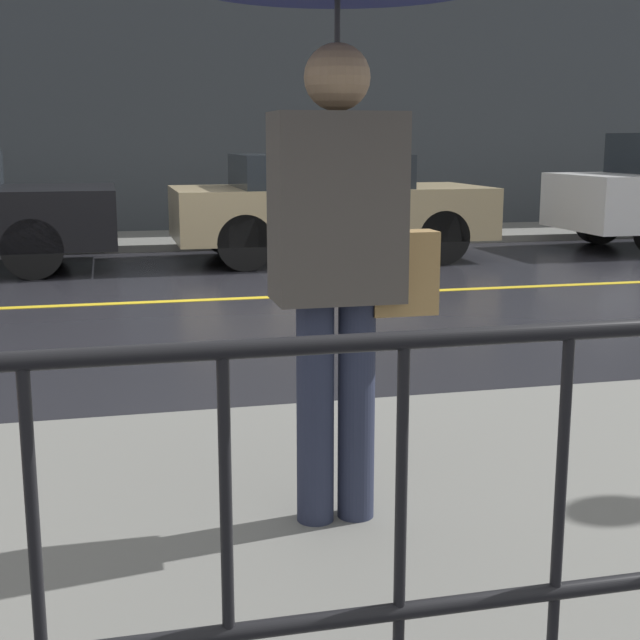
% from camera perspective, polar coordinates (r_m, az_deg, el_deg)
% --- Properties ---
extents(ground_plane, '(80.00, 80.00, 0.00)m').
position_cam_1_polar(ground_plane, '(8.53, -5.06, 1.37)').
color(ground_plane, black).
extents(sidewalk_near, '(28.00, 3.19, 0.10)m').
position_cam_1_polar(sidewalk_near, '(3.45, 8.77, -13.24)').
color(sidewalk_near, slate).
rests_on(sidewalk_near, ground_plane).
extents(sidewalk_far, '(28.00, 1.98, 0.10)m').
position_cam_1_polar(sidewalk_far, '(13.25, -8.16, 5.11)').
color(sidewalk_far, slate).
rests_on(sidewalk_far, ground_plane).
extents(lane_marking, '(25.20, 0.12, 0.01)m').
position_cam_1_polar(lane_marking, '(8.53, -5.06, 1.40)').
color(lane_marking, gold).
rests_on(lane_marking, ground_plane).
extents(building_storefront, '(28.00, 0.30, 6.12)m').
position_cam_1_polar(building_storefront, '(14.39, -8.97, 17.59)').
color(building_storefront, '#383D42').
rests_on(building_storefront, ground_plane).
extents(pedestrian, '(1.07, 1.07, 2.13)m').
position_cam_1_polar(pedestrian, '(3.13, 1.21, 17.00)').
color(pedestrian, '#23283D').
rests_on(pedestrian, sidewalk_near).
extents(car_tan, '(3.90, 1.76, 1.31)m').
position_cam_1_polar(car_tan, '(11.28, 0.46, 7.41)').
color(car_tan, tan).
rests_on(car_tan, ground_plane).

